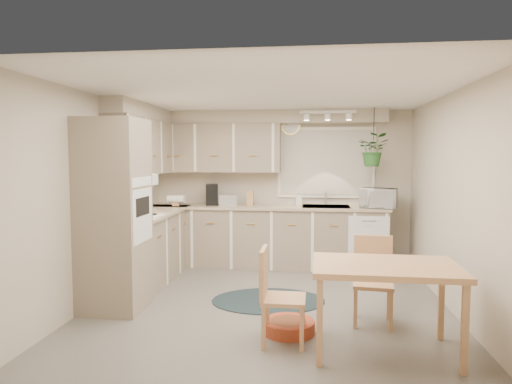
# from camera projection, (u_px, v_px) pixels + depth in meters

# --- Properties ---
(floor) EXTENTS (4.20, 4.20, 0.00)m
(floor) POSITION_uv_depth(u_px,v_px,m) (269.00, 304.00, 5.24)
(floor) COLOR #645F58
(floor) RESTS_ON ground
(ceiling) EXTENTS (4.20, 4.20, 0.00)m
(ceiling) POSITION_uv_depth(u_px,v_px,m) (270.00, 93.00, 5.06)
(ceiling) COLOR white
(ceiling) RESTS_ON wall_back
(wall_back) EXTENTS (4.00, 0.04, 2.40)m
(wall_back) POSITION_uv_depth(u_px,v_px,m) (281.00, 188.00, 7.23)
(wall_back) COLOR #B8AC98
(wall_back) RESTS_ON floor
(wall_front) EXTENTS (4.00, 0.04, 2.40)m
(wall_front) POSITION_uv_depth(u_px,v_px,m) (242.00, 229.00, 3.07)
(wall_front) COLOR #B8AC98
(wall_front) RESTS_ON floor
(wall_left) EXTENTS (0.04, 4.20, 2.40)m
(wall_left) POSITION_uv_depth(u_px,v_px,m) (101.00, 198.00, 5.38)
(wall_left) COLOR #B8AC98
(wall_left) RESTS_ON floor
(wall_right) EXTENTS (0.04, 4.20, 2.40)m
(wall_right) POSITION_uv_depth(u_px,v_px,m) (454.00, 202.00, 4.92)
(wall_right) COLOR #B8AC98
(wall_right) RESTS_ON floor
(base_cab_left) EXTENTS (0.60, 1.85, 0.90)m
(base_cab_left) POSITION_uv_depth(u_px,v_px,m) (152.00, 247.00, 6.27)
(base_cab_left) COLOR gray
(base_cab_left) RESTS_ON floor
(base_cab_back) EXTENTS (3.60, 0.60, 0.90)m
(base_cab_back) POSITION_uv_depth(u_px,v_px,m) (267.00, 237.00, 7.02)
(base_cab_back) COLOR gray
(base_cab_back) RESTS_ON floor
(counter_left) EXTENTS (0.64, 1.89, 0.04)m
(counter_left) POSITION_uv_depth(u_px,v_px,m) (152.00, 213.00, 6.24)
(counter_left) COLOR tan
(counter_left) RESTS_ON base_cab_left
(counter_back) EXTENTS (3.64, 0.64, 0.04)m
(counter_back) POSITION_uv_depth(u_px,v_px,m) (266.00, 207.00, 6.97)
(counter_back) COLOR tan
(counter_back) RESTS_ON base_cab_back
(oven_stack) EXTENTS (0.65, 0.65, 2.10)m
(oven_stack) POSITION_uv_depth(u_px,v_px,m) (114.00, 215.00, 4.99)
(oven_stack) COLOR gray
(oven_stack) RESTS_ON floor
(wall_oven_face) EXTENTS (0.02, 0.56, 0.58)m
(wall_oven_face) POSITION_uv_depth(u_px,v_px,m) (142.00, 216.00, 4.95)
(wall_oven_face) COLOR silver
(wall_oven_face) RESTS_ON oven_stack
(upper_cab_left) EXTENTS (0.35, 2.00, 0.75)m
(upper_cab_left) POSITION_uv_depth(u_px,v_px,m) (144.00, 147.00, 6.31)
(upper_cab_left) COLOR gray
(upper_cab_left) RESTS_ON wall_left
(upper_cab_back) EXTENTS (2.00, 0.35, 0.75)m
(upper_cab_back) POSITION_uv_depth(u_px,v_px,m) (217.00, 148.00, 7.13)
(upper_cab_back) COLOR gray
(upper_cab_back) RESTS_ON wall_back
(soffit_left) EXTENTS (0.30, 2.00, 0.20)m
(soffit_left) POSITION_uv_depth(u_px,v_px,m) (142.00, 112.00, 6.27)
(soffit_left) COLOR #B8AC98
(soffit_left) RESTS_ON wall_left
(soffit_back) EXTENTS (3.60, 0.30, 0.20)m
(soffit_back) POSITION_uv_depth(u_px,v_px,m) (268.00, 117.00, 7.02)
(soffit_back) COLOR #B8AC98
(soffit_back) RESTS_ON wall_back
(cooktop) EXTENTS (0.52, 0.58, 0.02)m
(cooktop) POSITION_uv_depth(u_px,v_px,m) (137.00, 217.00, 5.66)
(cooktop) COLOR silver
(cooktop) RESTS_ON counter_left
(range_hood) EXTENTS (0.40, 0.60, 0.14)m
(range_hood) POSITION_uv_depth(u_px,v_px,m) (135.00, 180.00, 5.63)
(range_hood) COLOR silver
(range_hood) RESTS_ON upper_cab_left
(window_blinds) EXTENTS (1.40, 0.02, 1.00)m
(window_blinds) POSITION_uv_depth(u_px,v_px,m) (326.00, 163.00, 7.09)
(window_blinds) COLOR beige
(window_blinds) RESTS_ON wall_back
(window_frame) EXTENTS (1.50, 0.02, 1.10)m
(window_frame) POSITION_uv_depth(u_px,v_px,m) (326.00, 163.00, 7.10)
(window_frame) COLOR white
(window_frame) RESTS_ON wall_back
(sink) EXTENTS (0.70, 0.48, 0.10)m
(sink) POSITION_uv_depth(u_px,v_px,m) (326.00, 209.00, 6.88)
(sink) COLOR #A3A6AA
(sink) RESTS_ON counter_back
(dishwasher_front) EXTENTS (0.58, 0.02, 0.83)m
(dishwasher_front) POSITION_uv_depth(u_px,v_px,m) (368.00, 245.00, 6.54)
(dishwasher_front) COLOR silver
(dishwasher_front) RESTS_ON base_cab_back
(track_light_bar) EXTENTS (0.80, 0.04, 0.04)m
(track_light_bar) POSITION_uv_depth(u_px,v_px,m) (328.00, 112.00, 6.52)
(track_light_bar) COLOR silver
(track_light_bar) RESTS_ON ceiling
(wall_clock) EXTENTS (0.30, 0.03, 0.30)m
(wall_clock) POSITION_uv_depth(u_px,v_px,m) (291.00, 125.00, 7.11)
(wall_clock) COLOR #EBCB53
(wall_clock) RESTS_ON wall_back
(dining_table) EXTENTS (1.25, 0.85, 0.77)m
(dining_table) POSITION_uv_depth(u_px,v_px,m) (385.00, 308.00, 3.92)
(dining_table) COLOR tan
(dining_table) RESTS_ON floor
(chair_left) EXTENTS (0.41, 0.41, 0.87)m
(chair_left) POSITION_uv_depth(u_px,v_px,m) (284.00, 296.00, 4.10)
(chair_left) COLOR tan
(chair_left) RESTS_ON floor
(chair_back) EXTENTS (0.45, 0.45, 0.87)m
(chair_back) POSITION_uv_depth(u_px,v_px,m) (373.00, 281.00, 4.58)
(chair_back) COLOR tan
(chair_back) RESTS_ON floor
(braided_rug) EXTENTS (1.46, 1.17, 0.01)m
(braided_rug) POSITION_uv_depth(u_px,v_px,m) (268.00, 300.00, 5.35)
(braided_rug) COLOR black
(braided_rug) RESTS_ON floor
(pet_bed) EXTENTS (0.62, 0.62, 0.12)m
(pet_bed) POSITION_uv_depth(u_px,v_px,m) (289.00, 327.00, 4.38)
(pet_bed) COLOR #9E3D1F
(pet_bed) RESTS_ON floor
(microwave) EXTENTS (0.57, 0.40, 0.35)m
(microwave) POSITION_uv_depth(u_px,v_px,m) (378.00, 196.00, 6.67)
(microwave) COLOR silver
(microwave) RESTS_ON counter_back
(soap_bottle) EXTENTS (0.11, 0.20, 0.09)m
(soap_bottle) POSITION_uv_depth(u_px,v_px,m) (299.00, 202.00, 7.07)
(soap_bottle) COLOR silver
(soap_bottle) RESTS_ON counter_back
(hanging_plant) EXTENTS (0.51, 0.55, 0.38)m
(hanging_plant) POSITION_uv_depth(u_px,v_px,m) (373.00, 153.00, 6.64)
(hanging_plant) COLOR #285E25
(hanging_plant) RESTS_ON ceiling
(coffee_maker) EXTENTS (0.23, 0.26, 0.33)m
(coffee_maker) POSITION_uv_depth(u_px,v_px,m) (212.00, 195.00, 7.06)
(coffee_maker) COLOR black
(coffee_maker) RESTS_ON counter_back
(toaster) EXTENTS (0.29, 0.20, 0.16)m
(toaster) POSITION_uv_depth(u_px,v_px,m) (228.00, 200.00, 7.06)
(toaster) COLOR #A3A6AA
(toaster) RESTS_ON counter_back
(knife_block) EXTENTS (0.10, 0.10, 0.22)m
(knife_block) POSITION_uv_depth(u_px,v_px,m) (250.00, 198.00, 7.05)
(knife_block) COLOR tan
(knife_block) RESTS_ON counter_back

